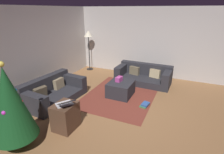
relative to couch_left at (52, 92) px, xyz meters
The scene contains 14 objects.
ground_plane 2.27m from the couch_left, 86.32° to the right, with size 6.40×6.40×0.00m, color brown.
rear_partition 1.38m from the couch_left, 80.75° to the left, with size 6.40×0.12×2.60m, color #BCB7B2.
corner_partition 4.12m from the couch_left, 34.43° to the right, with size 0.12×6.40×2.60m, color #B5B0AB.
couch_left is the anchor object (origin of this frame).
couch_right 3.18m from the couch_left, 41.36° to the right, with size 0.96×1.92×0.65m.
ottoman 2.02m from the couch_left, 58.17° to the right, with size 0.77×0.70×0.43m, color #26262B.
gift_box 2.00m from the couch_left, 55.45° to the right, with size 0.24×0.14×0.14m, color #B23F8C.
tv_remote 1.99m from the couch_left, 55.26° to the right, with size 0.05×0.16×0.02m, color black.
christmas_tree 2.01m from the couch_left, 158.43° to the right, with size 0.80×0.80×1.71m.
side_table 1.53m from the couch_left, 128.12° to the right, with size 0.52×0.44×0.60m, color #4C3323.
laptop 1.64m from the couch_left, 127.93° to the right, with size 0.50×0.52×0.18m.
book_stack 2.67m from the couch_left, 74.69° to the right, with size 0.30×0.24×0.09m.
corner_lamp 3.15m from the couch_left, ahead, with size 0.36×0.36×1.67m.
area_rug 2.03m from the couch_left, 58.17° to the right, with size 2.60×2.00×0.01m, color brown.
Camera 1 is at (-3.72, -1.23, 2.50)m, focal length 28.55 mm.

